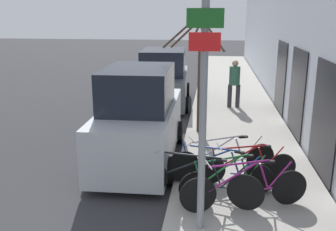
{
  "coord_description": "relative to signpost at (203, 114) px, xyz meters",
  "views": [
    {
      "loc": [
        1.79,
        -2.12,
        3.69
      ],
      "look_at": [
        0.76,
        6.25,
        1.37
      ],
      "focal_mm": 40.0,
      "sensor_mm": 36.0,
      "label": 1
    }
  ],
  "objects": [
    {
      "name": "bicycle_0",
      "position": [
        0.79,
        0.76,
        -1.61
      ],
      "size": [
        2.37,
        0.8,
        0.95
      ],
      "rotation": [
        0.0,
        0.0,
        1.87
      ],
      "color": "black",
      "rests_on": "sidewalk_curb"
    },
    {
      "name": "sidewalk_curb",
      "position": [
        0.96,
        10.46,
        -2.09
      ],
      "size": [
        3.2,
        32.0,
        0.15
      ],
      "color": "#ADA89E",
      "rests_on": "ground"
    },
    {
      "name": "parked_car_1",
      "position": [
        -1.89,
        9.45,
        -1.15
      ],
      "size": [
        2.29,
        4.83,
        2.27
      ],
      "rotation": [
        0.0,
        0.0,
        0.06
      ],
      "color": "#51565B",
      "rests_on": "ground"
    },
    {
      "name": "bicycle_5",
      "position": [
        0.42,
        2.13,
        -1.61
      ],
      "size": [
        2.33,
        0.99,
        0.95
      ],
      "rotation": [
        0.0,
        0.0,
        1.96
      ],
      "color": "black",
      "rests_on": "sidewalk_curb"
    },
    {
      "name": "signpost",
      "position": [
        0.0,
        0.0,
        0.0
      ],
      "size": [
        0.54,
        0.14,
        3.75
      ],
      "color": "gray",
      "rests_on": "sidewalk_curb"
    },
    {
      "name": "building_facade",
      "position": [
        2.71,
        10.37,
        1.06
      ],
      "size": [
        0.23,
        32.0,
        6.5
      ],
      "color": "#B2B7C1",
      "rests_on": "ground"
    },
    {
      "name": "pedestrian_near",
      "position": [
        0.94,
        8.64,
        -0.96
      ],
      "size": [
        0.48,
        0.4,
        1.82
      ],
      "rotation": [
        0.0,
        0.0,
        3.27
      ],
      "color": "#333338",
      "rests_on": "sidewalk_curb"
    },
    {
      "name": "ground_plane",
      "position": [
        -1.64,
        7.66,
        -2.16
      ],
      "size": [
        80.0,
        80.0,
        0.0
      ],
      "primitive_type": "plane",
      "color": "#333335"
    },
    {
      "name": "bicycle_2",
      "position": [
        0.53,
        1.19,
        -1.64
      ],
      "size": [
        1.96,
        0.89,
        0.87
      ],
      "rotation": [
        0.0,
        0.0,
        1.98
      ],
      "color": "black",
      "rests_on": "sidewalk_curb"
    },
    {
      "name": "street_tree",
      "position": [
        -0.29,
        5.35,
        -0.26
      ],
      "size": [
        1.8,
        1.88,
        3.56
      ],
      "color": "#4C3828",
      "rests_on": "sidewalk_curb"
    },
    {
      "name": "bicycle_1",
      "position": [
        -0.12,
        0.97,
        -1.6
      ],
      "size": [
        2.51,
        0.78,
        0.96
      ],
      "rotation": [
        0.0,
        0.0,
        1.3
      ],
      "color": "black",
      "rests_on": "sidewalk_curb"
    },
    {
      "name": "parked_car_0",
      "position": [
        -1.67,
        3.24,
        -1.08
      ],
      "size": [
        2.01,
        4.56,
        2.42
      ],
      "rotation": [
        0.0,
        0.0,
        0.02
      ],
      "color": "#B2B7BC",
      "rests_on": "ground"
    },
    {
      "name": "bicycle_3",
      "position": [
        0.32,
        1.7,
        -1.64
      ],
      "size": [
        2.18,
        0.78,
        0.85
      ],
      "rotation": [
        0.0,
        0.0,
        1.26
      ],
      "color": "black",
      "rests_on": "sidewalk_curb"
    },
    {
      "name": "bicycle_4",
      "position": [
        0.92,
        1.93,
        -1.65
      ],
      "size": [
        2.12,
        0.61,
        0.84
      ],
      "rotation": [
        0.0,
        0.0,
        1.79
      ],
      "color": "black",
      "rests_on": "sidewalk_curb"
    }
  ]
}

